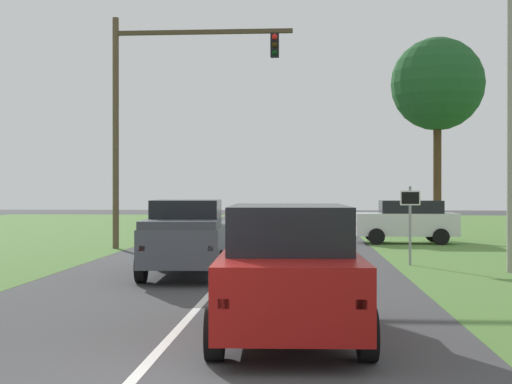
{
  "coord_description": "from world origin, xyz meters",
  "views": [
    {
      "loc": [
        2.05,
        -7.92,
        2.28
      ],
      "look_at": [
        0.4,
        16.46,
        2.19
      ],
      "focal_mm": 50.19,
      "sensor_mm": 36.0,
      "label": 1
    }
  ],
  "objects_px": {
    "traffic_light": "(157,99)",
    "keep_moving_sign": "(410,215)",
    "pickup_truck_lead": "(187,237)",
    "oak_tree_right": "(437,85)",
    "crossing_suv_far": "(407,221)",
    "red_suv_near": "(289,269)",
    "utility_pole_right": "(512,125)"
  },
  "relations": [
    {
      "from": "traffic_light",
      "to": "keep_moving_sign",
      "type": "bearing_deg",
      "value": -31.41
    },
    {
      "from": "pickup_truck_lead",
      "to": "oak_tree_right",
      "type": "distance_m",
      "value": 17.6
    },
    {
      "from": "traffic_light",
      "to": "crossing_suv_far",
      "type": "relative_size",
      "value": 2.1
    },
    {
      "from": "red_suv_near",
      "to": "oak_tree_right",
      "type": "relative_size",
      "value": 0.53
    },
    {
      "from": "pickup_truck_lead",
      "to": "crossing_suv_far",
      "type": "relative_size",
      "value": 1.19
    },
    {
      "from": "traffic_light",
      "to": "utility_pole_right",
      "type": "relative_size",
      "value": 1.1
    },
    {
      "from": "traffic_light",
      "to": "keep_moving_sign",
      "type": "distance_m",
      "value": 11.18
    },
    {
      "from": "traffic_light",
      "to": "oak_tree_right",
      "type": "bearing_deg",
      "value": 24.92
    },
    {
      "from": "traffic_light",
      "to": "keep_moving_sign",
      "type": "relative_size",
      "value": 3.75
    },
    {
      "from": "red_suv_near",
      "to": "pickup_truck_lead",
      "type": "distance_m",
      "value": 8.13
    },
    {
      "from": "red_suv_near",
      "to": "utility_pole_right",
      "type": "distance_m",
      "value": 11.16
    },
    {
      "from": "utility_pole_right",
      "to": "red_suv_near",
      "type": "bearing_deg",
      "value": -123.4
    },
    {
      "from": "pickup_truck_lead",
      "to": "traffic_light",
      "type": "relative_size",
      "value": 0.56
    },
    {
      "from": "oak_tree_right",
      "to": "traffic_light",
      "type": "bearing_deg",
      "value": -155.08
    },
    {
      "from": "traffic_light",
      "to": "crossing_suv_far",
      "type": "bearing_deg",
      "value": 19.2
    },
    {
      "from": "keep_moving_sign",
      "to": "utility_pole_right",
      "type": "distance_m",
      "value": 3.95
    },
    {
      "from": "pickup_truck_lead",
      "to": "keep_moving_sign",
      "type": "relative_size",
      "value": 2.11
    },
    {
      "from": "traffic_light",
      "to": "utility_pole_right",
      "type": "height_order",
      "value": "traffic_light"
    },
    {
      "from": "traffic_light",
      "to": "crossing_suv_far",
      "type": "distance_m",
      "value": 11.61
    },
    {
      "from": "red_suv_near",
      "to": "traffic_light",
      "type": "height_order",
      "value": "traffic_light"
    },
    {
      "from": "pickup_truck_lead",
      "to": "oak_tree_right",
      "type": "height_order",
      "value": "oak_tree_right"
    },
    {
      "from": "oak_tree_right",
      "to": "keep_moving_sign",
      "type": "bearing_deg",
      "value": -104.45
    },
    {
      "from": "red_suv_near",
      "to": "traffic_light",
      "type": "xyz_separation_m",
      "value": [
        -5.42,
        16.1,
        4.7
      ]
    },
    {
      "from": "traffic_light",
      "to": "oak_tree_right",
      "type": "distance_m",
      "value": 12.86
    },
    {
      "from": "keep_moving_sign",
      "to": "utility_pole_right",
      "type": "bearing_deg",
      "value": -34.58
    },
    {
      "from": "keep_moving_sign",
      "to": "oak_tree_right",
      "type": "distance_m",
      "value": 12.4
    },
    {
      "from": "crossing_suv_far",
      "to": "utility_pole_right",
      "type": "distance_m",
      "value": 11.12
    },
    {
      "from": "pickup_truck_lead",
      "to": "traffic_light",
      "type": "distance_m",
      "value": 10.05
    },
    {
      "from": "red_suv_near",
      "to": "traffic_light",
      "type": "bearing_deg",
      "value": 108.6
    },
    {
      "from": "keep_moving_sign",
      "to": "pickup_truck_lead",
      "type": "bearing_deg",
      "value": -153.75
    },
    {
      "from": "red_suv_near",
      "to": "keep_moving_sign",
      "type": "bearing_deg",
      "value": 72.31
    },
    {
      "from": "keep_moving_sign",
      "to": "oak_tree_right",
      "type": "bearing_deg",
      "value": 75.55
    }
  ]
}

